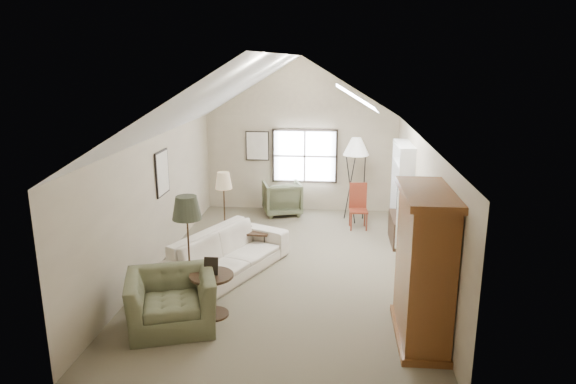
# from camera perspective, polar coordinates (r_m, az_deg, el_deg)

# --- Properties ---
(room_shell) EXTENTS (5.01, 8.01, 4.00)m
(room_shell) POSITION_cam_1_polar(r_m,az_deg,el_deg) (9.31, -0.24, 10.20)
(room_shell) COLOR #6D634E
(room_shell) RESTS_ON ground
(window) EXTENTS (1.72, 0.08, 1.42)m
(window) POSITION_cam_1_polar(r_m,az_deg,el_deg) (13.45, 1.87, 4.01)
(window) COLOR black
(window) RESTS_ON room_shell
(skylight) EXTENTS (0.80, 1.20, 0.52)m
(skylight) POSITION_cam_1_polar(r_m,az_deg,el_deg) (10.17, 7.71, 10.51)
(skylight) COLOR white
(skylight) RESTS_ON room_shell
(wall_art) EXTENTS (1.97, 3.71, 0.88)m
(wall_art) POSITION_cam_1_polar(r_m,az_deg,el_deg) (11.73, -8.48, 3.66)
(wall_art) COLOR black
(wall_art) RESTS_ON room_shell
(armoire) EXTENTS (0.60, 1.50, 2.20)m
(armoire) POSITION_cam_1_polar(r_m,az_deg,el_deg) (7.50, 14.85, -8.01)
(armoire) COLOR brown
(armoire) RESTS_ON ground
(tv_alcove) EXTENTS (0.32, 1.30, 2.10)m
(tv_alcove) POSITION_cam_1_polar(r_m,az_deg,el_deg) (11.28, 12.51, 0.02)
(tv_alcove) COLOR white
(tv_alcove) RESTS_ON ground
(media_console) EXTENTS (0.34, 1.18, 0.60)m
(media_console) POSITION_cam_1_polar(r_m,az_deg,el_deg) (11.51, 12.18, -4.08)
(media_console) COLOR #382316
(media_console) RESTS_ON ground
(tv_panel) EXTENTS (0.05, 0.90, 0.55)m
(tv_panel) POSITION_cam_1_polar(r_m,az_deg,el_deg) (11.33, 12.35, -1.11)
(tv_panel) COLOR black
(tv_panel) RESTS_ON media_console
(sofa) EXTENTS (2.13, 2.95, 0.80)m
(sofa) POSITION_cam_1_polar(r_m,az_deg,el_deg) (9.69, -6.77, -6.82)
(sofa) COLOR beige
(sofa) RESTS_ON ground
(armchair_near) EXTENTS (1.57, 1.47, 0.83)m
(armchair_near) POSITION_cam_1_polar(r_m,az_deg,el_deg) (8.02, -12.80, -11.71)
(armchair_near) COLOR #5A5B40
(armchair_near) RESTS_ON ground
(armchair_far) EXTENTS (1.15, 1.17, 0.86)m
(armchair_far) POSITION_cam_1_polar(r_m,az_deg,el_deg) (13.26, -0.67, -0.67)
(armchair_far) COLOR #535A3F
(armchair_far) RESTS_ON ground
(coffee_table) EXTENTS (1.04, 0.63, 0.51)m
(coffee_table) POSITION_cam_1_polar(r_m,az_deg,el_deg) (10.70, -4.68, -5.48)
(coffee_table) COLOR #382417
(coffee_table) RESTS_ON ground
(bowl) EXTENTS (0.26, 0.26, 0.06)m
(bowl) POSITION_cam_1_polar(r_m,az_deg,el_deg) (10.60, -4.72, -4.02)
(bowl) COLOR #3C2918
(bowl) RESTS_ON coffee_table
(side_table) EXTENTS (0.91, 0.91, 0.69)m
(side_table) POSITION_cam_1_polar(r_m,az_deg,el_deg) (8.26, -8.42, -11.24)
(side_table) COLOR #312214
(side_table) RESTS_ON ground
(side_chair) EXTENTS (0.45, 0.45, 1.08)m
(side_chair) POSITION_cam_1_polar(r_m,az_deg,el_deg) (12.21, 7.84, -1.63)
(side_chair) COLOR brown
(side_chair) RESTS_ON ground
(tripod_lamp) EXTENTS (0.79, 0.79, 2.13)m
(tripod_lamp) POSITION_cam_1_polar(r_m,az_deg,el_deg) (12.65, 7.46, 1.42)
(tripod_lamp) COLOR silver
(tripod_lamp) RESTS_ON ground
(dark_lamp) EXTENTS (0.61, 0.61, 1.92)m
(dark_lamp) POSITION_cam_1_polar(r_m,az_deg,el_deg) (8.29, -10.95, -6.62)
(dark_lamp) COLOR #292C1F
(dark_lamp) RESTS_ON ground
(tan_lamp) EXTENTS (0.46, 0.46, 1.72)m
(tan_lamp) POSITION_cam_1_polar(r_m,az_deg,el_deg) (10.71, -7.08, -2.13)
(tan_lamp) COLOR tan
(tan_lamp) RESTS_ON ground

